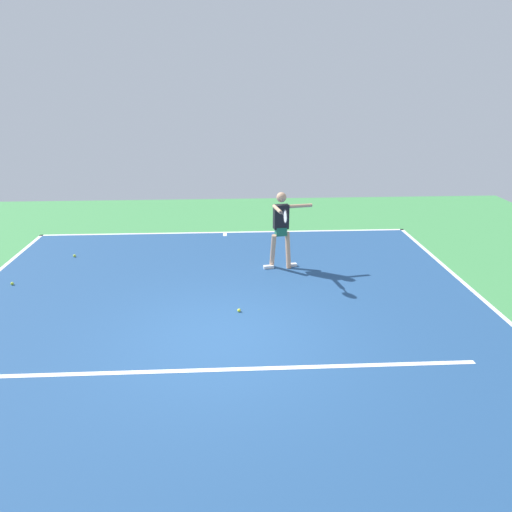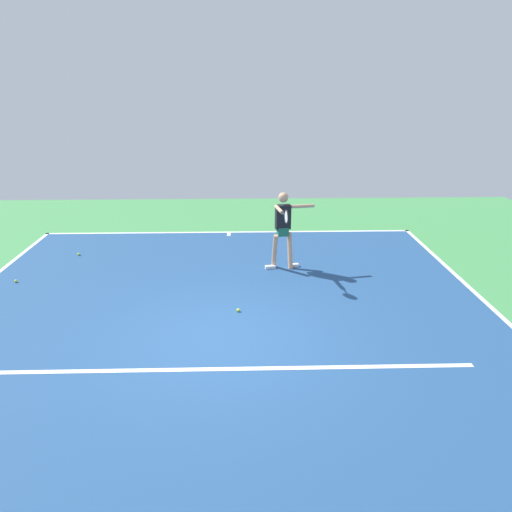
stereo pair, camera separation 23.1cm
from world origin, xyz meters
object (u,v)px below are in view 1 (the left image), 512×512
tennis_player (282,225)px  tennis_ball_by_sideline (75,256)px  tennis_ball_centre_court (12,284)px  tennis_ball_far_corner (239,310)px

tennis_player → tennis_ball_by_sideline: 5.30m
tennis_ball_centre_court → tennis_ball_by_sideline: bearing=-115.6°
tennis_ball_far_corner → tennis_player: bearing=-114.7°
tennis_player → tennis_ball_by_sideline: size_ratio=27.62×
tennis_ball_centre_court → tennis_ball_far_corner: size_ratio=1.00×
tennis_player → tennis_ball_centre_court: size_ratio=27.62×
tennis_ball_centre_court → tennis_ball_by_sideline: size_ratio=1.00×
tennis_player → tennis_ball_by_sideline: (5.10, -1.02, -1.02)m
tennis_ball_by_sideline → tennis_ball_far_corner: same height
tennis_ball_far_corner → tennis_ball_by_sideline: bearing=-38.8°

